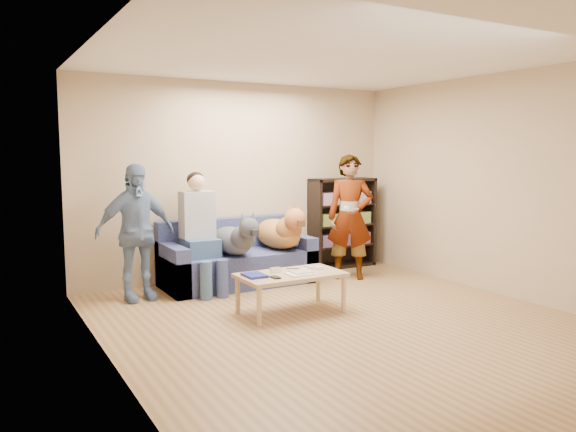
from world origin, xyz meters
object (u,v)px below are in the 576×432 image
camera_silver (275,270)px  sofa (237,262)px  coffee_table (291,278)px  bookshelf (342,221)px  person_standing_left (135,232)px  notebook_blue (255,275)px  dog_gray (235,239)px  person_seated (200,228)px  person_standing_right (350,217)px  dog_tan (281,232)px

camera_silver → sofa: sofa is taller
coffee_table → bookshelf: 2.53m
person_standing_left → coffee_table: (1.28, -1.31, -0.41)m
bookshelf → notebook_blue: bearing=-143.6°
dog_gray → notebook_blue: bearing=-104.9°
notebook_blue → person_seated: bearing=93.9°
dog_gray → person_seated: bearing=161.4°
person_standing_right → person_standing_left: (-2.76, 0.30, -0.05)m
notebook_blue → person_standing_left: bearing=124.9°
notebook_blue → dog_gray: 1.22m
notebook_blue → person_seated: size_ratio=0.18×
person_standing_left → coffee_table: size_ratio=1.42×
person_standing_right → dog_tan: (-0.88, 0.31, -0.17)m
person_standing_left → dog_gray: person_standing_left is taller
person_standing_left → camera_silver: person_standing_left is taller
notebook_blue → person_seated: 1.34m
person_standing_right → dog_gray: size_ratio=1.33×
person_standing_left → sofa: bearing=0.4°
person_standing_right → person_seated: bearing=-156.4°
person_standing_right → sofa: person_standing_right is taller
dog_tan → notebook_blue: bearing=-128.4°
sofa → coffee_table: size_ratio=1.73×
person_standing_left → sofa: 1.42m
person_standing_right → dog_tan: size_ratio=1.40×
sofa → bookshelf: size_ratio=1.46×
person_standing_right → camera_silver: person_standing_right is taller
camera_silver → person_seated: bearing=106.8°
person_standing_right → coffee_table: (-1.49, -1.01, -0.45)m
sofa → coffee_table: (-0.04, -1.47, 0.09)m
sofa → dog_tan: bearing=-14.6°
person_standing_right → dog_gray: 1.60m
person_standing_left → person_seated: bearing=-4.1°
person_seated → coffee_table: (0.49, -1.34, -0.40)m
person_seated → coffee_table: 1.48m
person_seated → dog_tan: person_seated is taller
camera_silver → coffee_table: bearing=-45.0°
person_standing_left → dog_gray: 1.20m
sofa → dog_tan: size_ratio=1.61×
bookshelf → dog_gray: bearing=-165.7°
coffee_table → camera_silver: bearing=135.0°
dog_gray → bookshelf: bookshelf is taller
person_standing_left → camera_silver: (1.16, -1.19, -0.33)m
sofa → dog_tan: 0.70m
camera_silver → sofa: 1.37m
dog_gray → person_standing_right: bearing=-7.2°
person_seated → dog_tan: 1.10m
dog_tan → bookshelf: bearing=17.3°
dog_gray → bookshelf: (1.93, 0.49, 0.05)m
person_standing_left → dog_tan: (1.89, 0.01, -0.13)m
person_seated → dog_gray: 0.44m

